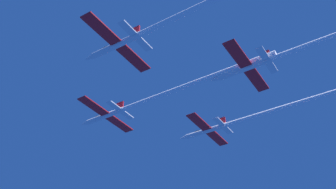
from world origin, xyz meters
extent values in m
cylinder|color=white|center=(0.24, 0.70, 0.73)|extent=(1.32, 11.98, 1.32)
cone|color=white|center=(0.24, 8.00, 0.73)|extent=(1.29, 2.63, 1.29)
ellipsoid|color=black|center=(0.24, 3.33, 1.29)|extent=(0.92, 2.40, 0.66)
cube|color=red|center=(-4.97, 0.10, 0.73)|extent=(9.10, 2.63, 0.29)
cube|color=red|center=(5.45, 0.10, 0.73)|extent=(9.10, 2.63, 0.29)
cube|color=red|center=(0.24, -4.09, 2.35)|extent=(0.34, 2.16, 1.92)
cube|color=white|center=(-2.46, -4.33, 0.73)|extent=(4.10, 1.58, 0.29)
cube|color=white|center=(2.95, -4.33, 0.73)|extent=(4.10, 1.58, 0.29)
cylinder|color=white|center=(0.24, -25.53, 0.73)|extent=(1.19, 40.47, 1.19)
cylinder|color=white|center=(-19.87, -19.10, 0.35)|extent=(1.32, 11.98, 1.32)
cone|color=white|center=(-19.87, -11.79, 0.35)|extent=(1.29, 2.63, 1.29)
ellipsoid|color=black|center=(-19.87, -16.46, 0.91)|extent=(0.92, 2.40, 0.66)
cube|color=red|center=(-25.08, -19.70, 0.35)|extent=(9.10, 2.63, 0.29)
cube|color=red|center=(-14.66, -19.70, 0.35)|extent=(9.10, 2.63, 0.29)
cube|color=red|center=(-19.87, -23.89, 1.97)|extent=(0.34, 2.16, 1.92)
cube|color=white|center=(-22.57, -24.13, 0.35)|extent=(4.10, 1.58, 0.29)
cube|color=white|center=(-17.16, -24.13, 0.35)|extent=(4.10, 1.58, 0.29)
cylinder|color=white|center=(19.58, -18.99, -0.50)|extent=(1.32, 11.98, 1.32)
cone|color=white|center=(19.58, -11.68, -0.50)|extent=(1.29, 2.63, 1.29)
ellipsoid|color=black|center=(19.58, -16.35, 0.06)|extent=(0.92, 2.40, 0.66)
cube|color=red|center=(14.37, -19.59, -0.50)|extent=(9.10, 2.63, 0.29)
cube|color=red|center=(24.79, -19.59, -0.50)|extent=(9.10, 2.63, 0.29)
cube|color=red|center=(19.58, -23.78, 1.12)|extent=(0.34, 2.16, 1.92)
cube|color=white|center=(16.87, -24.02, -0.50)|extent=(4.10, 1.58, 0.29)
cube|color=white|center=(22.29, -24.02, -0.50)|extent=(4.10, 1.58, 0.29)
cylinder|color=white|center=(19.58, -45.49, -0.50)|extent=(1.19, 41.02, 1.19)
cylinder|color=white|center=(0.49, -38.57, -0.21)|extent=(1.32, 11.98, 1.32)
cone|color=white|center=(0.49, -31.26, -0.21)|extent=(1.29, 2.63, 1.29)
ellipsoid|color=black|center=(0.49, -35.93, 0.35)|extent=(0.92, 2.40, 0.66)
cube|color=red|center=(-4.72, -39.16, -0.21)|extent=(9.10, 2.63, 0.29)
cube|color=red|center=(5.70, -39.16, -0.21)|extent=(9.10, 2.63, 0.29)
cube|color=red|center=(0.49, -43.36, 1.41)|extent=(0.34, 2.16, 1.92)
cube|color=white|center=(-2.22, -43.60, -0.21)|extent=(4.10, 1.58, 0.29)
cube|color=white|center=(3.19, -43.60, -0.21)|extent=(4.10, 1.58, 0.29)
camera|label=1|loc=(-63.34, -59.43, -53.03)|focal=41.23mm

